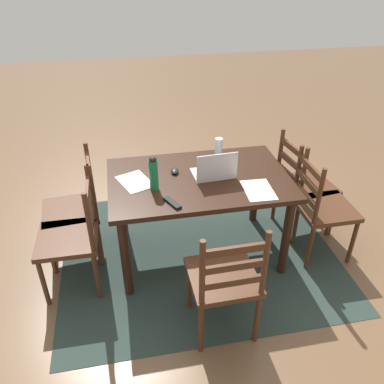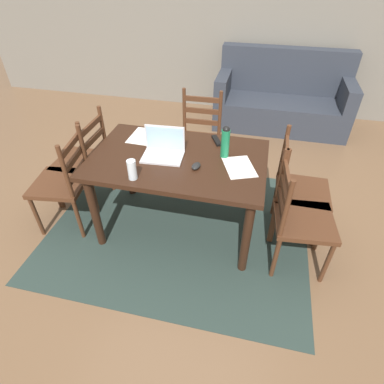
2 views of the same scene
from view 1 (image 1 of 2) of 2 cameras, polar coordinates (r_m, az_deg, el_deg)
The scene contains 15 objects.
ground_plane at distance 3.51m, azimuth 0.91°, elevation -8.61°, with size 14.00×14.00×0.00m, color brown.
area_rug at distance 3.50m, azimuth 0.91°, elevation -8.57°, with size 2.32×1.92×0.01m, color #283833.
dining_table at distance 3.11m, azimuth 1.01°, elevation 0.49°, with size 1.41×0.89×0.76m.
chair_far_head at distance 2.61m, azimuth 4.75°, elevation -12.57°, with size 0.45×0.45×0.95m.
chair_left_far at distance 3.40m, azimuth 18.22°, elevation -2.16°, with size 0.44×0.44×0.95m.
chair_left_near at distance 3.66m, azimuth 15.80°, elevation 0.91°, with size 0.50×0.50×0.95m.
chair_right_far at distance 3.06m, azimuth -16.91°, elevation -6.22°, with size 0.44×0.44×0.95m.
chair_right_near at distance 3.35m, azimuth -16.54°, elevation -2.39°, with size 0.48×0.48×0.95m.
laptop at distance 3.04m, azimuth 3.29°, elevation 3.14°, with size 0.33×0.24×0.23m.
water_bottle at distance 2.86m, azimuth -5.60°, elevation 2.80°, with size 0.07×0.07×0.26m.
drinking_glass at distance 3.37m, azimuth 3.88°, elevation 6.57°, with size 0.07×0.07×0.15m, color silver.
computer_mouse at distance 3.12m, azimuth -2.52°, elevation 3.10°, with size 0.06×0.10×0.03m, color black.
tv_remote at distance 2.75m, azimuth -2.88°, elevation -1.56°, with size 0.04×0.17×0.02m, color black.
paper_stack_left at distance 3.04m, azimuth -8.25°, elevation 1.50°, with size 0.21×0.30×0.00m, color white.
paper_stack_right at distance 2.94m, azimuth 9.60°, elevation 0.29°, with size 0.21×0.30×0.00m, color white.
Camera 1 is at (0.55, 2.58, 2.31)m, focal length 36.80 mm.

